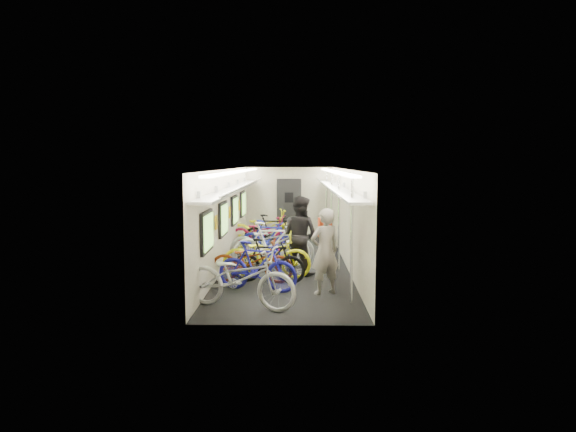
{
  "coord_description": "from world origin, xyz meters",
  "views": [
    {
      "loc": [
        0.26,
        -12.9,
        2.57
      ],
      "look_at": [
        0.03,
        0.64,
        1.15
      ],
      "focal_mm": 32.0,
      "sensor_mm": 36.0,
      "label": 1
    }
  ],
  "objects_px": {
    "bicycle_1": "(257,266)",
    "passenger_mid": "(300,235)",
    "passenger_near": "(325,251)",
    "bicycle_0": "(240,278)",
    "backpack": "(325,227)"
  },
  "relations": [
    {
      "from": "bicycle_0",
      "to": "passenger_near",
      "type": "xyz_separation_m",
      "value": [
        1.54,
        1.02,
        0.29
      ]
    },
    {
      "from": "bicycle_0",
      "to": "bicycle_1",
      "type": "xyz_separation_m",
      "value": [
        0.21,
        1.22,
        -0.05
      ]
    },
    {
      "from": "passenger_mid",
      "to": "bicycle_1",
      "type": "bearing_deg",
      "value": 94.86
    },
    {
      "from": "bicycle_0",
      "to": "bicycle_1",
      "type": "height_order",
      "value": "bicycle_0"
    },
    {
      "from": "bicycle_1",
      "to": "passenger_near",
      "type": "bearing_deg",
      "value": -81.19
    },
    {
      "from": "passenger_near",
      "to": "passenger_mid",
      "type": "xyz_separation_m",
      "value": [
        -0.48,
        1.77,
        0.06
      ]
    },
    {
      "from": "passenger_mid",
      "to": "bicycle_0",
      "type": "bearing_deg",
      "value": 102.61
    },
    {
      "from": "passenger_near",
      "to": "backpack",
      "type": "bearing_deg",
      "value": -118.78
    },
    {
      "from": "bicycle_0",
      "to": "backpack",
      "type": "relative_size",
      "value": 5.53
    },
    {
      "from": "bicycle_0",
      "to": "passenger_near",
      "type": "bearing_deg",
      "value": -37.29
    },
    {
      "from": "passenger_near",
      "to": "passenger_mid",
      "type": "bearing_deg",
      "value": -101.18
    },
    {
      "from": "bicycle_0",
      "to": "passenger_near",
      "type": "distance_m",
      "value": 1.87
    },
    {
      "from": "bicycle_0",
      "to": "passenger_near",
      "type": "relative_size",
      "value": 1.25
    },
    {
      "from": "bicycle_1",
      "to": "backpack",
      "type": "bearing_deg",
      "value": -67.84
    },
    {
      "from": "bicycle_1",
      "to": "passenger_mid",
      "type": "xyz_separation_m",
      "value": [
        0.86,
        1.58,
        0.4
      ]
    }
  ]
}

